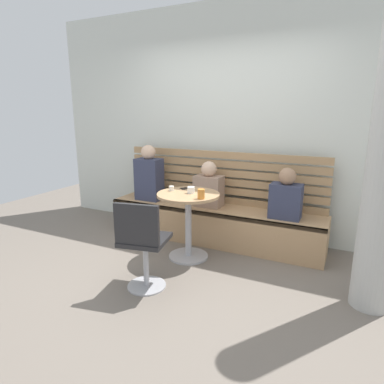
{
  "coord_description": "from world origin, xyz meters",
  "views": [
    {
      "loc": [
        1.51,
        -2.47,
        1.61
      ],
      "look_at": [
        -0.03,
        0.66,
        0.75
      ],
      "focal_mm": 31.07,
      "sensor_mm": 36.0,
      "label": 1
    }
  ],
  "objects_px": {
    "person_adult": "(149,175)",
    "person_child_middle": "(209,187)",
    "person_child_left": "(286,196)",
    "phone_on_table": "(187,188)",
    "cup_ceramic_white": "(191,190)",
    "cup_espresso_small": "(172,188)",
    "cup_tumbler_orange": "(201,194)",
    "white_chair": "(142,243)",
    "cafe_table": "(188,213)",
    "booth_bench": "(213,224)"
  },
  "relations": [
    {
      "from": "person_child_left",
      "to": "booth_bench",
      "type": "bearing_deg",
      "value": 177.64
    },
    {
      "from": "person_child_middle",
      "to": "person_adult",
      "type": "bearing_deg",
      "value": -176.78
    },
    {
      "from": "phone_on_table",
      "to": "person_adult",
      "type": "bearing_deg",
      "value": 9.19
    },
    {
      "from": "cafe_table",
      "to": "cup_tumbler_orange",
      "type": "distance_m",
      "value": 0.38
    },
    {
      "from": "white_chair",
      "to": "phone_on_table",
      "type": "xyz_separation_m",
      "value": [
        -0.07,
        1.01,
        0.28
      ]
    },
    {
      "from": "white_chair",
      "to": "cup_espresso_small",
      "type": "xyz_separation_m",
      "value": [
        -0.17,
        0.83,
        0.3
      ]
    },
    {
      "from": "person_adult",
      "to": "person_child_left",
      "type": "xyz_separation_m",
      "value": [
        1.79,
        -0.01,
        -0.08
      ]
    },
    {
      "from": "cup_ceramic_white",
      "to": "person_adult",
      "type": "bearing_deg",
      "value": 149.32
    },
    {
      "from": "white_chair",
      "to": "cup_ceramic_white",
      "type": "bearing_deg",
      "value": 85.21
    },
    {
      "from": "phone_on_table",
      "to": "booth_bench",
      "type": "bearing_deg",
      "value": -80.71
    },
    {
      "from": "person_adult",
      "to": "person_child_left",
      "type": "relative_size",
      "value": 1.29
    },
    {
      "from": "cup_espresso_small",
      "to": "cup_tumbler_orange",
      "type": "bearing_deg",
      "value": -20.78
    },
    {
      "from": "cup_ceramic_white",
      "to": "cup_tumbler_orange",
      "type": "bearing_deg",
      "value": -40.36
    },
    {
      "from": "person_adult",
      "to": "person_child_middle",
      "type": "distance_m",
      "value": 0.85
    },
    {
      "from": "cup_tumbler_orange",
      "to": "phone_on_table",
      "type": "distance_m",
      "value": 0.49
    },
    {
      "from": "cup_espresso_small",
      "to": "phone_on_table",
      "type": "height_order",
      "value": "cup_espresso_small"
    },
    {
      "from": "white_chair",
      "to": "person_child_left",
      "type": "relative_size",
      "value": 1.5
    },
    {
      "from": "booth_bench",
      "to": "person_child_middle",
      "type": "relative_size",
      "value": 4.76
    },
    {
      "from": "cup_ceramic_white",
      "to": "cup_espresso_small",
      "type": "bearing_deg",
      "value": -179.64
    },
    {
      "from": "white_chair",
      "to": "person_child_middle",
      "type": "xyz_separation_m",
      "value": [
        0.03,
        1.4,
        0.22
      ]
    },
    {
      "from": "cup_espresso_small",
      "to": "phone_on_table",
      "type": "bearing_deg",
      "value": 61.42
    },
    {
      "from": "cup_tumbler_orange",
      "to": "person_adult",
      "type": "bearing_deg",
      "value": 147.38
    },
    {
      "from": "person_child_left",
      "to": "cafe_table",
      "type": "bearing_deg",
      "value": -150.06
    },
    {
      "from": "cafe_table",
      "to": "white_chair",
      "type": "height_order",
      "value": "white_chair"
    },
    {
      "from": "white_chair",
      "to": "person_adult",
      "type": "height_order",
      "value": "person_adult"
    },
    {
      "from": "cup_tumbler_orange",
      "to": "booth_bench",
      "type": "bearing_deg",
      "value": 102.86
    },
    {
      "from": "person_adult",
      "to": "person_child_left",
      "type": "distance_m",
      "value": 1.8
    },
    {
      "from": "white_chair",
      "to": "cup_espresso_small",
      "type": "distance_m",
      "value": 0.9
    },
    {
      "from": "person_child_left",
      "to": "phone_on_table",
      "type": "relative_size",
      "value": 4.05
    },
    {
      "from": "person_child_left",
      "to": "cup_tumbler_orange",
      "type": "bearing_deg",
      "value": -136.34
    },
    {
      "from": "cafe_table",
      "to": "person_child_middle",
      "type": "xyz_separation_m",
      "value": [
        -0.02,
        0.59,
        0.17
      ]
    },
    {
      "from": "cup_ceramic_white",
      "to": "cafe_table",
      "type": "bearing_deg",
      "value": -134.83
    },
    {
      "from": "cup_ceramic_white",
      "to": "cup_tumbler_orange",
      "type": "xyz_separation_m",
      "value": [
        0.2,
        -0.17,
        0.02
      ]
    },
    {
      "from": "person_child_middle",
      "to": "phone_on_table",
      "type": "xyz_separation_m",
      "value": [
        -0.1,
        -0.39,
        0.06
      ]
    },
    {
      "from": "cup_espresso_small",
      "to": "phone_on_table",
      "type": "xyz_separation_m",
      "value": [
        0.1,
        0.18,
        -0.02
      ]
    },
    {
      "from": "person_child_left",
      "to": "cup_ceramic_white",
      "type": "height_order",
      "value": "person_child_left"
    },
    {
      "from": "cup_ceramic_white",
      "to": "phone_on_table",
      "type": "relative_size",
      "value": 0.57
    },
    {
      "from": "booth_bench",
      "to": "person_child_middle",
      "type": "height_order",
      "value": "person_child_middle"
    },
    {
      "from": "person_adult",
      "to": "cup_ceramic_white",
      "type": "height_order",
      "value": "person_adult"
    },
    {
      "from": "cup_ceramic_white",
      "to": "cup_espresso_small",
      "type": "height_order",
      "value": "cup_ceramic_white"
    },
    {
      "from": "person_adult",
      "to": "phone_on_table",
      "type": "xyz_separation_m",
      "value": [
        0.74,
        -0.35,
        -0.02
      ]
    },
    {
      "from": "cup_tumbler_orange",
      "to": "cup_ceramic_white",
      "type": "bearing_deg",
      "value": 139.64
    },
    {
      "from": "person_child_left",
      "to": "phone_on_table",
      "type": "distance_m",
      "value": 1.11
    },
    {
      "from": "person_child_middle",
      "to": "cup_espresso_small",
      "type": "xyz_separation_m",
      "value": [
        -0.2,
        -0.57,
        0.08
      ]
    },
    {
      "from": "white_chair",
      "to": "cup_tumbler_orange",
      "type": "relative_size",
      "value": 8.5
    },
    {
      "from": "cup_tumbler_orange",
      "to": "cup_espresso_small",
      "type": "bearing_deg",
      "value": 159.22
    },
    {
      "from": "booth_bench",
      "to": "cup_tumbler_orange",
      "type": "xyz_separation_m",
      "value": [
        0.16,
        -0.72,
        0.57
      ]
    },
    {
      "from": "person_child_left",
      "to": "person_child_middle",
      "type": "bearing_deg",
      "value": 176.79
    },
    {
      "from": "person_child_middle",
      "to": "cup_tumbler_orange",
      "type": "bearing_deg",
      "value": -72.36
    },
    {
      "from": "cup_ceramic_white",
      "to": "booth_bench",
      "type": "bearing_deg",
      "value": 86.66
    }
  ]
}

